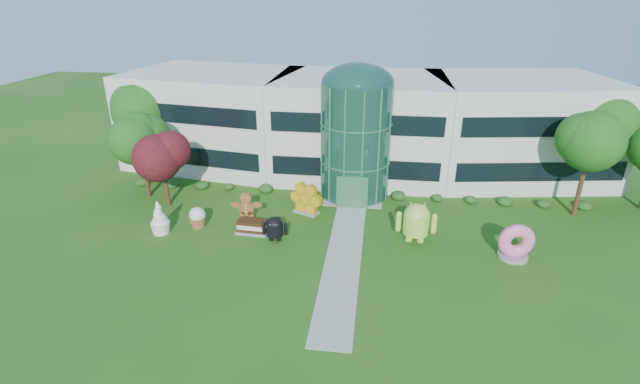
% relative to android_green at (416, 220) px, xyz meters
% --- Properties ---
extents(ground, '(140.00, 140.00, 0.00)m').
position_rel_android_green_xyz_m(ground, '(-4.94, -3.99, -1.72)').
color(ground, '#215114').
rests_on(ground, ground).
extents(building, '(46.00, 15.00, 9.30)m').
position_rel_android_green_xyz_m(building, '(-4.94, 14.01, 2.93)').
color(building, beige).
rests_on(building, ground).
extents(atrium, '(6.00, 6.00, 9.80)m').
position_rel_android_green_xyz_m(atrium, '(-4.94, 8.01, 3.18)').
color(atrium, '#194738').
rests_on(atrium, ground).
extents(walkway, '(2.40, 20.00, 0.04)m').
position_rel_android_green_xyz_m(walkway, '(-4.94, -1.99, -1.70)').
color(walkway, '#9E9E93').
rests_on(walkway, ground).
extents(tree_red, '(4.00, 4.00, 6.00)m').
position_rel_android_green_xyz_m(tree_red, '(-20.44, 3.51, 1.28)').
color(tree_red, '#3F0C14').
rests_on(tree_red, ground).
extents(trees_backdrop, '(52.00, 8.00, 8.40)m').
position_rel_android_green_xyz_m(trees_backdrop, '(-4.94, 9.01, 2.48)').
color(trees_backdrop, '#214F13').
rests_on(trees_backdrop, ground).
extents(android_green, '(3.07, 2.09, 3.43)m').
position_rel_android_green_xyz_m(android_green, '(0.00, 0.00, 0.00)').
color(android_green, '#B6D845').
rests_on(android_green, ground).
extents(android_black, '(2.03, 1.45, 2.20)m').
position_rel_android_green_xyz_m(android_black, '(-10.11, -1.25, -0.62)').
color(android_black, black).
rests_on(android_black, ground).
extents(donut, '(2.61, 1.47, 2.59)m').
position_rel_android_green_xyz_m(donut, '(6.54, -1.42, -0.42)').
color(donut, pink).
rests_on(donut, ground).
extents(gingerbread, '(2.81, 1.29, 2.51)m').
position_rel_android_green_xyz_m(gingerbread, '(-12.98, 1.47, -0.46)').
color(gingerbread, brown).
rests_on(gingerbread, ground).
extents(ice_cream_sandwich, '(2.42, 1.31, 1.05)m').
position_rel_android_green_xyz_m(ice_cream_sandwich, '(-12.04, -0.37, -1.19)').
color(ice_cream_sandwich, black).
rests_on(ice_cream_sandwich, ground).
extents(honeycomb, '(3.21, 2.25, 2.38)m').
position_rel_android_green_xyz_m(honeycomb, '(-8.56, 3.49, -0.52)').
color(honeycomb, gold).
rests_on(honeycomb, ground).
extents(froyo, '(1.66, 1.66, 2.61)m').
position_rel_android_green_xyz_m(froyo, '(-18.87, -1.26, -0.41)').
color(froyo, white).
rests_on(froyo, ground).
extents(cupcake, '(1.46, 1.46, 1.62)m').
position_rel_android_green_xyz_m(cupcake, '(-16.47, 0.07, -0.91)').
color(cupcake, white).
rests_on(cupcake, ground).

